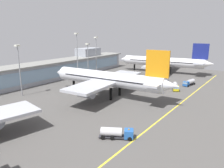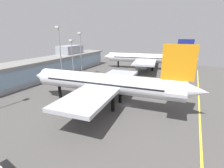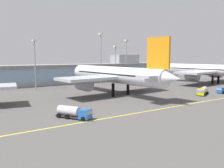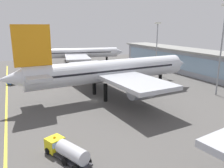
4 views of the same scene
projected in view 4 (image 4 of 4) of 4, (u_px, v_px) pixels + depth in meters
The scene contains 8 objects.
ground_plane at pixel (93, 101), 63.08m from camera, with size 184.84×184.84×0.00m, color #514F4C.
taxiway_centreline_stripe at pixel (6, 113), 54.35m from camera, with size 147.87×0.50×0.01m, color yellow.
airliner_near_left at pixel (74, 53), 120.48m from camera, with size 48.56×54.15×17.30m.
airliner_near_right at pixel (110, 71), 65.79m from camera, with size 45.45×59.74×20.71m.
fuel_tanker_truck at pixel (66, 150), 35.19m from camera, with size 9.25×5.97×2.90m.
baggage_tug_near at pixel (19, 79), 82.94m from camera, with size 6.61×9.05×2.90m.
apron_light_mast_west at pixel (222, 38), 64.48m from camera, with size 1.80×1.80×26.38m.
apron_light_mast_far_east at pixel (157, 40), 95.00m from camera, with size 1.80×1.80×21.92m.
Camera 4 is at (56.94, -19.55, 20.18)m, focal length 36.14 mm.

